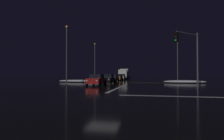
% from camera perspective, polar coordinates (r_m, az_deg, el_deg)
% --- Properties ---
extents(ground, '(120.00, 120.00, 0.10)m').
position_cam_1_polar(ground, '(14.84, -2.81, -7.70)').
color(ground, black).
extents(stop_line_north, '(0.35, 14.89, 0.01)m').
position_cam_1_polar(stop_line_north, '(23.31, 2.49, -5.18)').
color(stop_line_north, white).
rests_on(stop_line_north, ground).
extents(centre_line_ns, '(22.00, 0.15, 0.01)m').
position_cam_1_polar(centre_line_ns, '(34.79, 5.50, -3.83)').
color(centre_line_ns, yellow).
rests_on(centre_line_ns, ground).
extents(snow_bank_left_curb, '(8.52, 1.50, 0.50)m').
position_cam_1_polar(snow_bank_left_curb, '(36.22, -9.75, -3.33)').
color(snow_bank_left_curb, white).
rests_on(snow_bank_left_curb, ground).
extents(snow_bank_right_curb, '(7.05, 1.50, 0.53)m').
position_cam_1_polar(snow_bank_right_curb, '(34.75, 21.20, -3.34)').
color(snow_bank_right_curb, white).
rests_on(snow_bank_right_curb, ground).
extents(sedan_red, '(2.02, 4.33, 1.57)m').
position_cam_1_polar(sedan_red, '(26.34, -4.71, -2.97)').
color(sedan_red, maroon).
rests_on(sedan_red, ground).
extents(sedan_black, '(2.02, 4.33, 1.57)m').
position_cam_1_polar(sedan_black, '(32.02, -1.28, -2.64)').
color(sedan_black, black).
rests_on(sedan_black, ground).
extents(sedan_gray, '(2.02, 4.33, 1.57)m').
position_cam_1_polar(sedan_gray, '(38.51, 0.31, -2.39)').
color(sedan_gray, slate).
rests_on(sedan_gray, ground).
extents(sedan_orange, '(2.02, 4.33, 1.57)m').
position_cam_1_polar(sedan_orange, '(44.09, 1.79, -2.23)').
color(sedan_orange, '#C66014').
rests_on(sedan_orange, ground).
extents(sedan_white, '(2.02, 4.33, 1.57)m').
position_cam_1_polar(sedan_white, '(49.73, 2.94, -2.10)').
color(sedan_white, silver).
rests_on(sedan_white, ground).
extents(box_truck, '(2.68, 8.28, 3.08)m').
position_cam_1_polar(box_truck, '(57.10, 3.82, -1.06)').
color(box_truck, beige).
rests_on(box_truck, ground).
extents(traffic_signal_ne, '(3.00, 3.00, 6.42)m').
position_cam_1_polar(traffic_signal_ne, '(22.81, 22.41, 5.90)').
color(traffic_signal_ne, '#4C4C51').
rests_on(traffic_signal_ne, ground).
extents(streetlamp_left_near, '(0.44, 0.44, 9.59)m').
position_cam_1_polar(streetlamp_left_near, '(31.79, -13.63, 5.85)').
color(streetlamp_left_near, '#424247').
rests_on(streetlamp_left_near, ground).
extents(streetlamp_right_far, '(0.44, 0.44, 9.07)m').
position_cam_1_polar(streetlamp_right_far, '(45.12, 19.32, 3.48)').
color(streetlamp_right_far, '#424247').
rests_on(streetlamp_right_far, ground).
extents(streetlamp_left_far, '(0.44, 0.44, 9.27)m').
position_cam_1_polar(streetlamp_left_far, '(46.68, -5.24, 3.40)').
color(streetlamp_left_far, '#424247').
rests_on(streetlamp_left_far, ground).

